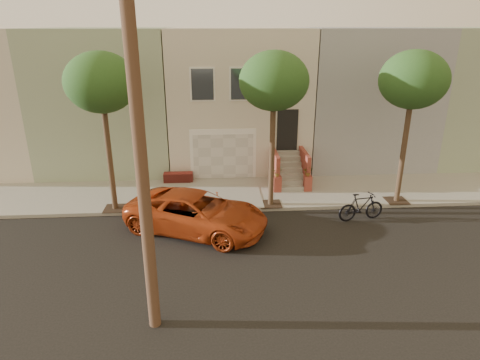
{
  "coord_description": "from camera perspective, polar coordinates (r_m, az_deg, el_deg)",
  "views": [
    {
      "loc": [
        -1.39,
        -12.14,
        7.35
      ],
      "look_at": [
        -0.36,
        3.0,
        1.62
      ],
      "focal_mm": 31.09,
      "sensor_mm": 36.0,
      "label": 1
    }
  ],
  "objects": [
    {
      "name": "tree_mid",
      "position": [
        16.36,
        4.69,
        13.26
      ],
      "size": [
        2.7,
        2.57,
        6.3
      ],
      "color": "#2D2116",
      "rests_on": "sidewalk"
    },
    {
      "name": "tree_right",
      "position": [
        18.0,
        22.72,
        12.45
      ],
      "size": [
        2.7,
        2.57,
        6.3
      ],
      "color": "#2D2116",
      "rests_on": "sidewalk"
    },
    {
      "name": "sidewalk",
      "position": [
        19.0,
        0.62,
        -1.84
      ],
      "size": [
        40.0,
        3.7,
        0.15
      ],
      "primitive_type": "cube",
      "color": "gray",
      "rests_on": "ground"
    },
    {
      "name": "house_row",
      "position": [
        23.67,
        -0.46,
        11.67
      ],
      "size": [
        33.1,
        11.7,
        7.0
      ],
      "color": "beige",
      "rests_on": "sidewalk"
    },
    {
      "name": "ground",
      "position": [
        14.26,
        2.31,
        -10.36
      ],
      "size": [
        90.0,
        90.0,
        0.0
      ],
      "primitive_type": "plane",
      "color": "black",
      "rests_on": "ground"
    },
    {
      "name": "pickup_truck",
      "position": [
        15.62,
        -5.96,
        -4.47
      ],
      "size": [
        5.87,
        4.45,
        1.48
      ],
      "primitive_type": "imported",
      "rotation": [
        0.0,
        0.0,
        1.14
      ],
      "color": "#A73914",
      "rests_on": "ground"
    },
    {
      "name": "motorcycle",
      "position": [
        17.11,
        16.3,
        -3.54
      ],
      "size": [
        1.97,
        0.86,
        1.15
      ],
      "primitive_type": "imported",
      "rotation": [
        0.0,
        0.0,
        1.75
      ],
      "color": "black",
      "rests_on": "ground"
    },
    {
      "name": "tree_left",
      "position": [
        16.7,
        -18.54,
        12.44
      ],
      "size": [
        2.7,
        2.57,
        6.3
      ],
      "color": "#2D2116",
      "rests_on": "sidewalk"
    }
  ]
}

